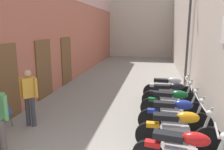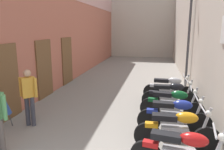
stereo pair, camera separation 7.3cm
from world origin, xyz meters
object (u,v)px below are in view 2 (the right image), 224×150
at_px(motorcycle_fifth, 171,95).
at_px(street_lamp, 187,24).
at_px(motorcycle_sixth, 169,88).
at_px(umbrella_leaning, 6,105).
at_px(motorcycle_second, 177,129).
at_px(pedestrian_mid_alley, 29,93).
at_px(motorcycle_third, 175,115).
at_px(motorcycle_fourth, 172,104).

height_order(motorcycle_fifth, street_lamp, street_lamp).
xyz_separation_m(motorcycle_sixth, street_lamp, (0.70, 1.79, 2.29)).
height_order(motorcycle_sixth, umbrella_leaning, motorcycle_sixth).
xyz_separation_m(motorcycle_second, pedestrian_mid_alley, (-3.83, 0.52, 0.42)).
xyz_separation_m(motorcycle_second, umbrella_leaning, (-4.31, 0.20, 0.18)).
relative_size(pedestrian_mid_alley, street_lamp, 0.33).
distance_m(motorcycle_third, motorcycle_fifth, 1.73).
bearing_deg(umbrella_leaning, motorcycle_third, 8.02).
bearing_deg(motorcycle_fifth, motorcycle_second, -90.00).
xyz_separation_m(motorcycle_fifth, umbrella_leaning, (-4.31, -2.34, 0.18)).
relative_size(motorcycle_fourth, motorcycle_fifth, 1.00).
relative_size(motorcycle_fourth, umbrella_leaning, 1.91).
distance_m(motorcycle_sixth, pedestrian_mid_alley, 4.79).
xyz_separation_m(motorcycle_third, motorcycle_sixth, (-0.00, 2.57, 0.00)).
bearing_deg(motorcycle_fifth, motorcycle_sixth, 90.00).
distance_m(motorcycle_fourth, umbrella_leaning, 4.55).
distance_m(motorcycle_second, umbrella_leaning, 4.31).
bearing_deg(motorcycle_third, motorcycle_second, -90.00).
bearing_deg(motorcycle_sixth, motorcycle_third, -90.00).
bearing_deg(motorcycle_second, motorcycle_fourth, 90.00).
height_order(motorcycle_third, motorcycle_sixth, same).
distance_m(motorcycle_second, motorcycle_third, 0.80).
bearing_deg(umbrella_leaning, motorcycle_fifth, 28.50).
xyz_separation_m(motorcycle_fifth, motorcycle_sixth, (-0.00, 0.84, 0.00)).
height_order(motorcycle_fifth, motorcycle_sixth, same).
xyz_separation_m(motorcycle_third, street_lamp, (0.70, 4.36, 2.29)).
relative_size(umbrella_leaning, street_lamp, 0.20).
relative_size(motorcycle_sixth, street_lamp, 0.39).
bearing_deg(motorcycle_fifth, pedestrian_mid_alley, -152.24).
height_order(pedestrian_mid_alley, street_lamp, street_lamp).
bearing_deg(pedestrian_mid_alley, motorcycle_second, -7.75).
relative_size(motorcycle_fifth, street_lamp, 0.39).
height_order(motorcycle_fourth, pedestrian_mid_alley, pedestrian_mid_alley).
xyz_separation_m(motorcycle_third, motorcycle_fifth, (-0.00, 1.73, 0.00)).
distance_m(motorcycle_third, pedestrian_mid_alley, 3.86).
relative_size(motorcycle_third, motorcycle_fourth, 1.00).
xyz_separation_m(motorcycle_second, motorcycle_fourth, (-0.00, 1.66, 0.00)).
bearing_deg(motorcycle_fourth, street_lamp, 78.66).
bearing_deg(umbrella_leaning, street_lamp, 44.75).
height_order(motorcycle_second, umbrella_leaning, motorcycle_second).
bearing_deg(motorcycle_third, motorcycle_sixth, 90.00).
height_order(motorcycle_fourth, motorcycle_sixth, same).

